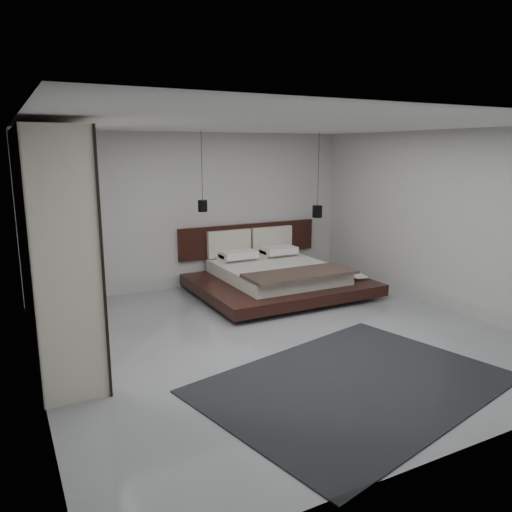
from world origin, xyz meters
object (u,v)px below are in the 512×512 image
lattice_screen (21,233)px  pendant_right (317,211)px  bed (276,276)px  wardrobe (52,247)px  rug (354,384)px  pendant_left (203,205)px

lattice_screen → pendant_right: (5.18, -0.09, 0.03)m
pendant_right → lattice_screen: bearing=179.1°
lattice_screen → bed: 4.16m
wardrobe → rug: wardrobe is taller
bed → rug: 3.68m
bed → rug: bed is taller
lattice_screen → bed: lattice_screen is taller
bed → lattice_screen: bearing=172.2°
pendant_left → pendant_right: (2.35, 0.00, -0.23)m
pendant_left → wardrobe: pendant_left is taller
lattice_screen → rug: size_ratio=0.81×
pendant_right → wardrobe: pendant_right is taller
wardrobe → rug: 3.82m
pendant_left → wardrobe: 3.06m
pendant_left → wardrobe: bearing=-147.2°
bed → pendant_left: size_ratio=2.14×
lattice_screen → wardrobe: (0.25, -1.74, 0.06)m
lattice_screen → wardrobe: 1.76m
bed → pendant_left: pendant_left is taller
pendant_left → pendant_right: 2.37m
rug → pendant_right: bearing=61.0°
lattice_screen → wardrobe: bearing=-81.8°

